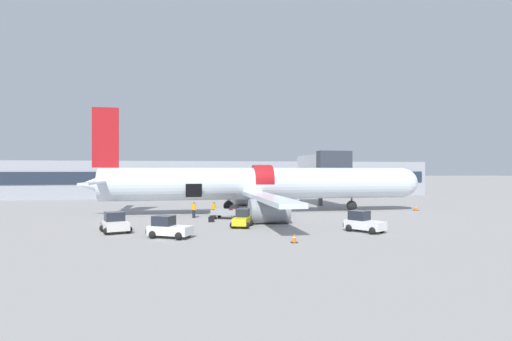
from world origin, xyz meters
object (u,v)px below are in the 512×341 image
Objects in this scene: baggage_tug_spare at (115,224)px; ground_crew_loader_a at (256,210)px; baggage_tug_mid at (242,219)px; ground_crew_driver at (194,209)px; baggage_cart_loading at (229,214)px; ground_crew_loader_b at (214,208)px; baggage_tug_rear at (168,228)px; baggage_tug_lead at (363,223)px; suitcase_on_tarmac_upright at (249,218)px; airplane at (258,185)px; suitcase_on_tarmac_spare at (211,219)px.

ground_crew_loader_a is at bearing 29.13° from baggage_tug_spare.
ground_crew_driver is at bearing 117.76° from baggage_tug_mid.
ground_crew_loader_b is at bearing 116.41° from baggage_cart_loading.
baggage_tug_rear is 13.40m from ground_crew_loader_a.
baggage_tug_lead is at bearing -10.19° from baggage_tug_spare.
suitcase_on_tarmac_upright is at bearing 47.95° from baggage_tug_rear.
airplane reaches higher than suitcase_on_tarmac_upright.
ground_crew_driver is 2.69× the size of suitcase_on_tarmac_spare.
airplane is at bearing 77.21° from ground_crew_loader_a.
ground_crew_driver is (-6.25, 1.23, 0.05)m from ground_crew_loader_a.
baggage_tug_lead reaches higher than ground_crew_loader_a.
ground_crew_loader_a is (-1.04, -4.57, -2.35)m from airplane.
ground_crew_driver is at bearing 79.22° from baggage_tug_rear.
baggage_tug_spare is at bearing -157.52° from suitcase_on_tarmac_upright.
ground_crew_loader_a reaches higher than ground_crew_loader_b.
baggage_tug_rear is at bearing -144.23° from baggage_tug_mid.
airplane is at bearing 50.67° from baggage_cart_loading.
baggage_cart_loading is at bearing 94.27° from baggage_tug_mid.
suitcase_on_tarmac_upright is (5.09, -3.52, -0.64)m from ground_crew_driver.
airplane is 22.91× the size of ground_crew_driver.
baggage_cart_loading is 2.70m from suitcase_on_tarmac_upright.
ground_crew_loader_b is 5.50m from suitcase_on_tarmac_upright.
baggage_tug_mid is 5.86m from baggage_cart_loading.
ground_crew_loader_a reaches higher than baggage_tug_spare.
suitcase_on_tarmac_upright is at bearing -50.87° from baggage_cart_loading.
baggage_tug_lead reaches higher than baggage_tug_mid.
airplane reaches higher than baggage_tug_rear.
baggage_tug_lead is 0.86× the size of baggage_cart_loading.
baggage_tug_rear reaches higher than baggage_cart_loading.
suitcase_on_tarmac_upright is (11.44, 4.74, -0.42)m from baggage_tug_spare.
baggage_tug_rear is 5.56× the size of suitcase_on_tarmac_upright.
airplane is 8.34m from ground_crew_driver.
baggage_tug_lead is 2.11× the size of ground_crew_loader_a.
baggage_cart_loading reaches higher than suitcase_on_tarmac_upright.
baggage_tug_rear is at bearing -129.19° from ground_crew_loader_a.
ground_crew_driver reaches higher than ground_crew_loader_a.
suitcase_on_tarmac_spare is (-3.59, -0.11, 0.01)m from suitcase_on_tarmac_upright.
baggage_tug_rear is (-6.03, -4.35, 0.04)m from baggage_tug_mid.
suitcase_on_tarmac_upright is at bearing -57.36° from ground_crew_loader_b.
suitcase_on_tarmac_spare is at bearing 30.47° from baggage_tug_spare.
baggage_tug_mid is 8.21m from ground_crew_driver.
baggage_tug_lead is (5.52, -15.04, -2.49)m from airplane.
baggage_tug_mid is 0.94× the size of baggage_tug_spare.
baggage_cart_loading is 2.91m from suitcase_on_tarmac_spare.
baggage_tug_spare is (-4.15, 3.35, -0.01)m from baggage_tug_rear.
baggage_tug_mid is 10.23m from baggage_tug_spare.
baggage_cart_loading is 2.45× the size of ground_crew_loader_a.
baggage_tug_mid is 4.62× the size of suitcase_on_tarmac_spare.
airplane reaches higher than baggage_tug_mid.
airplane is at bearing 24.64° from ground_crew_driver.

